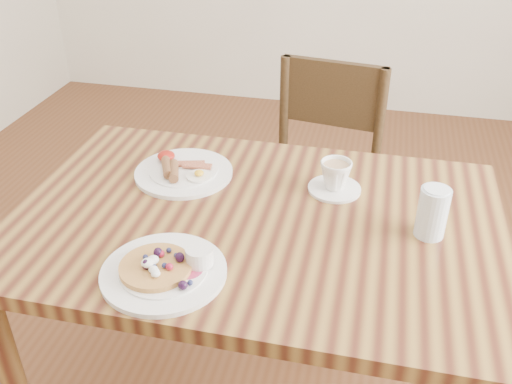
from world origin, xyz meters
TOP-DOWN VIEW (x-y plane):
  - dining_table at (0.00, 0.00)m, footprint 1.20×0.80m
  - chair_far at (0.08, 0.68)m, footprint 0.48×0.48m
  - pancake_plate at (-0.14, -0.26)m, footprint 0.27×0.27m
  - breakfast_plate at (-0.25, 0.15)m, footprint 0.27×0.27m
  - teacup_saucer at (0.17, 0.17)m, footprint 0.14×0.14m
  - water_glass at (0.41, 0.02)m, footprint 0.07×0.07m

SIDE VIEW (x-z plane):
  - chair_far at x=0.08m, z-range 0.05..0.93m
  - dining_table at x=0.00m, z-range 0.28..1.03m
  - breakfast_plate at x=-0.25m, z-range 0.74..0.78m
  - pancake_plate at x=-0.14m, z-range 0.74..0.79m
  - teacup_saucer at x=0.17m, z-range 0.75..0.83m
  - water_glass at x=0.41m, z-range 0.75..0.87m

